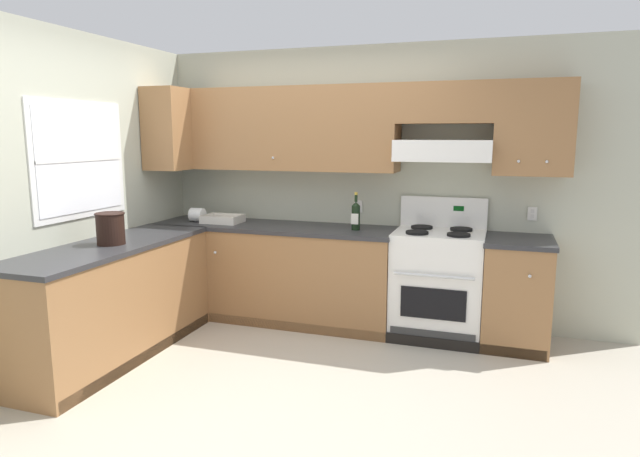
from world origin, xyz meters
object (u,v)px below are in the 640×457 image
Objects in this scene: wine_bottle at (356,215)px; paper_towel_roll at (197,215)px; bucket at (111,228)px; stove at (438,283)px; bowl at (223,220)px.

wine_bottle reaches higher than paper_towel_roll.
wine_bottle is at bearing 37.00° from bucket.
stove is at bearing 27.87° from bucket.
paper_towel_roll is at bearing 88.06° from bucket.
wine_bottle reaches higher than bucket.
paper_towel_roll reaches higher than bowl.
stove is at bearing 0.84° from bowl.
stove is at bearing 1.66° from wine_bottle.
stove reaches higher than paper_towel_roll.
wine_bottle is 2.04m from bucket.
wine_bottle is at bearing 0.99° from paper_towel_roll.
wine_bottle is 1.59m from paper_towel_roll.
wine_bottle is at bearing 0.39° from bowl.
stove is 9.01× the size of paper_towel_roll.
bucket is (-0.31, -1.22, 0.10)m from bowl.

